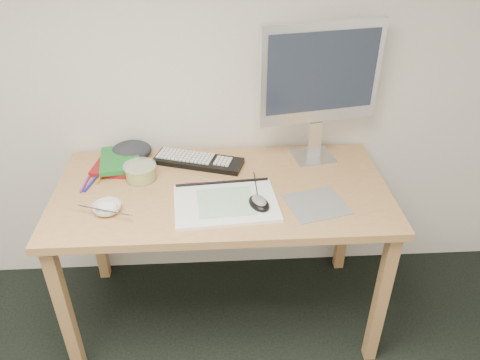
{
  "coord_description": "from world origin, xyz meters",
  "views": [
    {
      "loc": [
        0.22,
        -0.21,
        1.84
      ],
      "look_at": [
        0.31,
        1.36,
        0.83
      ],
      "focal_mm": 35.0,
      "sensor_mm": 36.0,
      "label": 1
    }
  ],
  "objects_px": {
    "sketchpad": "(226,203)",
    "rice_bowl": "(107,208)",
    "desk": "(222,204)",
    "monitor": "(320,77)",
    "keyboard": "(198,161)"
  },
  "relations": [
    {
      "from": "sketchpad",
      "to": "desk",
      "type": "bearing_deg",
      "value": 91.73
    },
    {
      "from": "desk",
      "to": "keyboard",
      "type": "bearing_deg",
      "value": 115.9
    },
    {
      "from": "desk",
      "to": "monitor",
      "type": "bearing_deg",
      "value": 28.53
    },
    {
      "from": "rice_bowl",
      "to": "sketchpad",
      "type": "bearing_deg",
      "value": 3.13
    },
    {
      "from": "keyboard",
      "to": "sketchpad",
      "type": "bearing_deg",
      "value": -52.65
    },
    {
      "from": "desk",
      "to": "keyboard",
      "type": "distance_m",
      "value": 0.25
    },
    {
      "from": "sketchpad",
      "to": "rice_bowl",
      "type": "xyz_separation_m",
      "value": [
        -0.46,
        -0.03,
        0.01
      ]
    },
    {
      "from": "sketchpad",
      "to": "keyboard",
      "type": "bearing_deg",
      "value": 104.59
    },
    {
      "from": "desk",
      "to": "keyboard",
      "type": "relative_size",
      "value": 3.47
    },
    {
      "from": "keyboard",
      "to": "monitor",
      "type": "distance_m",
      "value": 0.65
    },
    {
      "from": "sketchpad",
      "to": "rice_bowl",
      "type": "bearing_deg",
      "value": 178.51
    },
    {
      "from": "keyboard",
      "to": "monitor",
      "type": "bearing_deg",
      "value": 20.98
    },
    {
      "from": "desk",
      "to": "sketchpad",
      "type": "height_order",
      "value": "sketchpad"
    },
    {
      "from": "desk",
      "to": "sketchpad",
      "type": "distance_m",
      "value": 0.15
    },
    {
      "from": "keyboard",
      "to": "monitor",
      "type": "height_order",
      "value": "monitor"
    }
  ]
}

